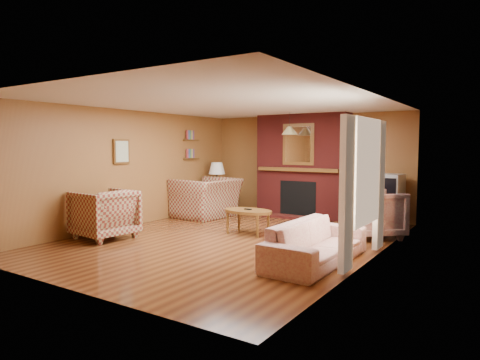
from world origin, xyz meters
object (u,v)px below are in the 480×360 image
Objects in this scene: floral_sofa at (316,242)px; tv_stand at (389,211)px; plaid_loveseat at (207,198)px; crt_tv at (390,185)px; side_table at (217,201)px; table_lamp at (217,175)px; fireplace at (302,166)px; plaid_armchair at (104,214)px; floral_armchair at (373,214)px; coffee_table at (248,213)px.

tv_stand is (0.15, 3.43, 0.02)m from floral_sofa.
crt_tv reaches higher than plaid_loveseat.
plaid_loveseat reaches higher than side_table.
table_lamp reaches higher than plaid_loveseat.
fireplace is 2.37m from plaid_loveseat.
floral_sofa is at bearing -92.51° from crt_tv.
fireplace is 3.83× the size of tv_stand.
plaid_armchair is at bearing -135.18° from crt_tv.
coffee_table is (-2.06, -1.00, -0.03)m from floral_armchair.
fireplace is at bearing -179.65° from tv_stand.
floral_armchair is at bearing -3.32° from floral_sofa.
table_lamp is at bearing 180.00° from side_table.
floral_sofa is at bearing -37.58° from side_table.
fireplace is at bearing 90.47° from coffee_table.
side_table is (-2.12, 1.90, -0.13)m from coffee_table.
plaid_armchair is 4.86m from floral_armchair.
plaid_loveseat is 2.88m from plaid_armchair.
table_lamp reaches higher than floral_sofa.
fireplace reaches higher than table_lamp.
tv_stand is (4.00, 3.98, -0.13)m from plaid_armchair.
table_lamp is at bearing 36.67° from floral_armchair.
plaid_loveseat reaches higher than floral_armchair.
fireplace reaches higher than crt_tv.
table_lamp is at bearing -165.71° from fireplace.
plaid_armchair is 0.99× the size of coffee_table.
floral_armchair is 1.69× the size of side_table.
coffee_table is at bearing -41.94° from side_table.
plaid_loveseat is 1.43× the size of plaid_armchair.
coffee_table is (-1.88, 1.17, 0.12)m from floral_sofa.
table_lamp is (-2.10, -0.53, -0.24)m from fireplace.
floral_sofa is 2.22m from coffee_table.
table_lamp is at bearing 53.70° from floral_sofa.
fireplace is at bearing 160.30° from plaid_armchair.
coffee_table is 2.90m from table_lamp.
floral_sofa is at bearing -62.26° from fireplace.
floral_sofa is 3.64× the size of crt_tv.
tv_stand is (2.05, -0.18, -0.87)m from fireplace.
table_lamp is (-0.15, 3.63, 0.50)m from plaid_armchair.
floral_sofa reaches higher than coffee_table.
table_lamp reaches higher than plaid_armchair.
crt_tv is (0.00, -0.01, 0.54)m from tv_stand.
crt_tv is at bearing 4.74° from table_lamp.
floral_sofa is 2.19m from floral_armchair.
floral_armchair is at bearing 129.53° from plaid_armchair.
side_table is (-4.00, 3.08, -0.01)m from floral_sofa.
plaid_armchair is 0.48× the size of floral_sofa.
side_table is at bearing -158.67° from plaid_loveseat.
floral_armchair is 0.97× the size of coffee_table.
table_lamp is at bearing -169.68° from tv_stand.
fireplace is 2.63m from floral_armchair.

